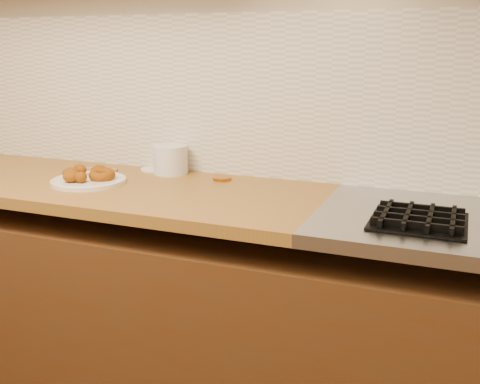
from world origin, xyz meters
name	(u,v)px	position (x,y,z in m)	size (l,w,h in m)	color
wall_back	(215,55)	(0.00, 2.00, 1.35)	(4.00, 0.02, 2.70)	beige
base_cabinet	(183,324)	(0.00, 1.69, 0.39)	(3.60, 0.60, 0.77)	#48220C
butcher_block	(32,179)	(-0.65, 1.69, 0.88)	(2.30, 0.62, 0.04)	#9B6620
backsplash	(214,95)	(0.00, 1.99, 1.20)	(3.60, 0.02, 0.60)	silver
donut_plate	(89,181)	(-0.35, 1.65, 0.91)	(0.27, 0.27, 0.02)	silver
ring_donut	(102,175)	(-0.31, 1.67, 0.93)	(0.10, 0.10, 0.03)	#7F3E09
fried_dough_chunks	(79,173)	(-0.39, 1.65, 0.94)	(0.14, 0.21, 0.04)	#7F3E09
plastic_tub	(171,160)	(-0.15, 1.91, 0.96)	(0.13, 0.13, 0.11)	silver
tub_lid	(155,169)	(-0.24, 1.94, 0.90)	(0.11, 0.11, 0.01)	silver
brass_jar_lid	(222,179)	(0.08, 1.88, 0.91)	(0.07, 0.07, 0.01)	#A86B16
wooden_utensil	(96,170)	(-0.45, 1.83, 0.91)	(0.18, 0.02, 0.01)	#A5794B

